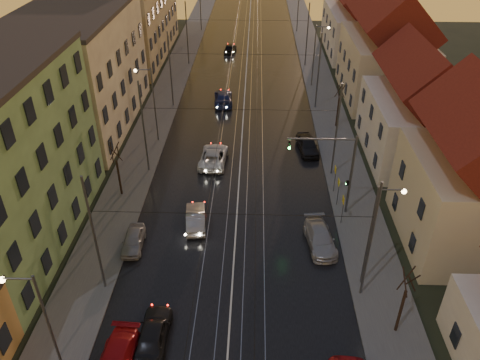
# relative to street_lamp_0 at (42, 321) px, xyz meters

# --- Properties ---
(road) EXTENTS (16.00, 120.00, 0.04)m
(road) POSITION_rel_street_lamp_0_xyz_m (9.10, 38.00, -4.87)
(road) COLOR black
(road) RESTS_ON ground
(sidewalk_left) EXTENTS (4.00, 120.00, 0.15)m
(sidewalk_left) POSITION_rel_street_lamp_0_xyz_m (-0.90, 38.00, -4.81)
(sidewalk_left) COLOR #4C4C4C
(sidewalk_left) RESTS_ON ground
(sidewalk_right) EXTENTS (4.00, 120.00, 0.15)m
(sidewalk_right) POSITION_rel_street_lamp_0_xyz_m (19.10, 38.00, -4.81)
(sidewalk_right) COLOR #4C4C4C
(sidewalk_right) RESTS_ON ground
(tram_rail_0) EXTENTS (0.06, 120.00, 0.03)m
(tram_rail_0) POSITION_rel_street_lamp_0_xyz_m (6.90, 38.00, -4.83)
(tram_rail_0) COLOR gray
(tram_rail_0) RESTS_ON road
(tram_rail_1) EXTENTS (0.06, 120.00, 0.03)m
(tram_rail_1) POSITION_rel_street_lamp_0_xyz_m (8.33, 38.00, -4.83)
(tram_rail_1) COLOR gray
(tram_rail_1) RESTS_ON road
(tram_rail_2) EXTENTS (0.06, 120.00, 0.03)m
(tram_rail_2) POSITION_rel_street_lamp_0_xyz_m (9.87, 38.00, -4.83)
(tram_rail_2) COLOR gray
(tram_rail_2) RESTS_ON road
(tram_rail_3) EXTENTS (0.06, 120.00, 0.03)m
(tram_rail_3) POSITION_rel_street_lamp_0_xyz_m (11.30, 38.00, -4.83)
(tram_rail_3) COLOR gray
(tram_rail_3) RESTS_ON road
(apartment_left_2) EXTENTS (10.00, 20.00, 12.00)m
(apartment_left_2) POSITION_rel_street_lamp_0_xyz_m (-8.40, 32.00, 1.11)
(apartment_left_2) COLOR tan
(apartment_left_2) RESTS_ON ground
(apartment_left_3) EXTENTS (10.00, 24.00, 14.00)m
(apartment_left_3) POSITION_rel_street_lamp_0_xyz_m (-8.40, 56.00, 2.11)
(apartment_left_3) COLOR #988562
(apartment_left_3) RESTS_ON ground
(house_right_1) EXTENTS (8.67, 10.20, 10.80)m
(house_right_1) POSITION_rel_street_lamp_0_xyz_m (26.10, 13.00, 0.56)
(house_right_1) COLOR beige
(house_right_1) RESTS_ON ground
(house_right_2) EXTENTS (9.18, 12.24, 9.20)m
(house_right_2) POSITION_rel_street_lamp_0_xyz_m (26.10, 26.00, -0.24)
(house_right_2) COLOR beige
(house_right_2) RESTS_ON ground
(house_right_3) EXTENTS (9.18, 14.28, 11.50)m
(house_right_3) POSITION_rel_street_lamp_0_xyz_m (26.10, 41.00, 0.92)
(house_right_3) COLOR beige
(house_right_3) RESTS_ON ground
(house_right_4) EXTENTS (9.18, 16.32, 10.00)m
(house_right_4) POSITION_rel_street_lamp_0_xyz_m (26.10, 59.00, 0.16)
(house_right_4) COLOR beige
(house_right_4) RESTS_ON ground
(catenary_pole_l_1) EXTENTS (0.16, 0.16, 9.00)m
(catenary_pole_l_1) POSITION_rel_street_lamp_0_xyz_m (0.50, 7.00, -0.39)
(catenary_pole_l_1) COLOR #595B60
(catenary_pole_l_1) RESTS_ON ground
(catenary_pole_r_1) EXTENTS (0.16, 0.16, 9.00)m
(catenary_pole_r_1) POSITION_rel_street_lamp_0_xyz_m (17.70, 7.00, -0.39)
(catenary_pole_r_1) COLOR #595B60
(catenary_pole_r_1) RESTS_ON ground
(catenary_pole_l_2) EXTENTS (0.16, 0.16, 9.00)m
(catenary_pole_l_2) POSITION_rel_street_lamp_0_xyz_m (0.50, 22.00, -0.39)
(catenary_pole_l_2) COLOR #595B60
(catenary_pole_l_2) RESTS_ON ground
(catenary_pole_r_2) EXTENTS (0.16, 0.16, 9.00)m
(catenary_pole_r_2) POSITION_rel_street_lamp_0_xyz_m (17.70, 22.00, -0.39)
(catenary_pole_r_2) COLOR #595B60
(catenary_pole_r_2) RESTS_ON ground
(catenary_pole_l_3) EXTENTS (0.16, 0.16, 9.00)m
(catenary_pole_l_3) POSITION_rel_street_lamp_0_xyz_m (0.50, 37.00, -0.39)
(catenary_pole_l_3) COLOR #595B60
(catenary_pole_l_3) RESTS_ON ground
(catenary_pole_r_3) EXTENTS (0.16, 0.16, 9.00)m
(catenary_pole_r_3) POSITION_rel_street_lamp_0_xyz_m (17.70, 37.00, -0.39)
(catenary_pole_r_3) COLOR #595B60
(catenary_pole_r_3) RESTS_ON ground
(catenary_pole_l_4) EXTENTS (0.16, 0.16, 9.00)m
(catenary_pole_l_4) POSITION_rel_street_lamp_0_xyz_m (0.50, 52.00, -0.39)
(catenary_pole_l_4) COLOR #595B60
(catenary_pole_l_4) RESTS_ON ground
(catenary_pole_r_4) EXTENTS (0.16, 0.16, 9.00)m
(catenary_pole_r_4) POSITION_rel_street_lamp_0_xyz_m (17.70, 52.00, -0.39)
(catenary_pole_r_4) COLOR #595B60
(catenary_pole_r_4) RESTS_ON ground
(catenary_pole_l_5) EXTENTS (0.16, 0.16, 9.00)m
(catenary_pole_l_5) POSITION_rel_street_lamp_0_xyz_m (0.50, 70.00, -0.39)
(catenary_pole_l_5) COLOR #595B60
(catenary_pole_l_5) RESTS_ON ground
(catenary_pole_r_5) EXTENTS (0.16, 0.16, 9.00)m
(catenary_pole_r_5) POSITION_rel_street_lamp_0_xyz_m (17.70, 70.00, -0.39)
(catenary_pole_r_5) COLOR #595B60
(catenary_pole_r_5) RESTS_ON ground
(street_lamp_0) EXTENTS (1.75, 0.32, 8.00)m
(street_lamp_0) POSITION_rel_street_lamp_0_xyz_m (0.00, 0.00, 0.00)
(street_lamp_0) COLOR #595B60
(street_lamp_0) RESTS_ON ground
(street_lamp_1) EXTENTS (1.75, 0.32, 8.00)m
(street_lamp_1) POSITION_rel_street_lamp_0_xyz_m (18.21, 8.00, 0.00)
(street_lamp_1) COLOR #595B60
(street_lamp_1) RESTS_ON ground
(street_lamp_2) EXTENTS (1.75, 0.32, 8.00)m
(street_lamp_2) POSITION_rel_street_lamp_0_xyz_m (0.00, 28.00, 0.00)
(street_lamp_2) COLOR #595B60
(street_lamp_2) RESTS_ON ground
(street_lamp_3) EXTENTS (1.75, 0.32, 8.00)m
(street_lamp_3) POSITION_rel_street_lamp_0_xyz_m (18.21, 44.00, 0.00)
(street_lamp_3) COLOR #595B60
(street_lamp_3) RESTS_ON ground
(traffic_light_mast) EXTENTS (5.30, 0.32, 7.20)m
(traffic_light_mast) POSITION_rel_street_lamp_0_xyz_m (17.10, 16.00, -0.29)
(traffic_light_mast) COLOR #595B60
(traffic_light_mast) RESTS_ON ground
(bare_tree_0) EXTENTS (1.09, 1.09, 5.11)m
(bare_tree_0) POSITION_rel_street_lamp_0_xyz_m (-1.09, 18.00, -2.40)
(bare_tree_0) COLOR black
(bare_tree_0) RESTS_ON ground
(bare_tree_1) EXTENTS (1.09, 1.09, 5.11)m
(bare_tree_1) POSITION_rel_street_lamp_0_xyz_m (19.31, 4.00, -2.40)
(bare_tree_1) COLOR black
(bare_tree_1) RESTS_ON ground
(bare_tree_2) EXTENTS (1.09, 1.09, 5.11)m
(bare_tree_2) POSITION_rel_street_lamp_0_xyz_m (19.51, 32.00, -2.40)
(bare_tree_2) COLOR black
(bare_tree_2) RESTS_ON ground
(driving_car_0) EXTENTS (1.81, 4.37, 1.48)m
(driving_car_0) POSITION_rel_street_lamp_0_xyz_m (4.65, 2.81, -4.14)
(driving_car_0) COLOR black
(driving_car_0) RESTS_ON ground
(driving_car_1) EXTENTS (1.98, 4.39, 1.40)m
(driving_car_1) POSITION_rel_street_lamp_0_xyz_m (5.89, 14.03, -4.19)
(driving_car_1) COLOR #98989D
(driving_car_1) RESTS_ON ground
(driving_car_2) EXTENTS (2.78, 5.46, 1.48)m
(driving_car_2) POSITION_rel_street_lamp_0_xyz_m (6.52, 23.76, -4.15)
(driving_car_2) COLOR #BCBCBC
(driving_car_2) RESTS_ON ground
(driving_car_3) EXTENTS (2.54, 5.46, 1.55)m
(driving_car_3) POSITION_rel_street_lamp_0_xyz_m (6.54, 37.96, -4.11)
(driving_car_3) COLOR navy
(driving_car_3) RESTS_ON ground
(driving_car_4) EXTENTS (2.08, 4.20, 1.38)m
(driving_car_4) POSITION_rel_street_lamp_0_xyz_m (6.36, 57.97, -4.20)
(driving_car_4) COLOR black
(driving_car_4) RESTS_ON ground
(parked_left_3) EXTENTS (1.62, 3.69, 1.24)m
(parked_left_3) POSITION_rel_street_lamp_0_xyz_m (1.50, 11.26, -4.27)
(parked_left_3) COLOR #A4A3A9
(parked_left_3) RESTS_ON ground
(parked_right_1) EXTENTS (2.47, 4.88, 1.36)m
(parked_right_1) POSITION_rel_street_lamp_0_xyz_m (15.52, 11.89, -4.21)
(parked_right_1) COLOR #A7A7AC
(parked_right_1) RESTS_ON ground
(parked_right_2) EXTENTS (2.40, 4.67, 1.52)m
(parked_right_2) POSITION_rel_street_lamp_0_xyz_m (15.81, 26.32, -4.12)
(parked_right_2) COLOR black
(parked_right_2) RESTS_ON ground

